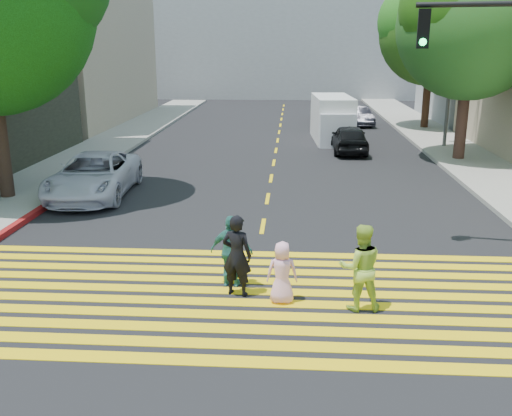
# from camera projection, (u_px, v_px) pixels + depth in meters

# --- Properties ---
(ground) EXTENTS (120.00, 120.00, 0.00)m
(ground) POSITION_uv_depth(u_px,v_px,m) (245.00, 327.00, 10.41)
(ground) COLOR black
(sidewalk_left) EXTENTS (3.00, 40.00, 0.15)m
(sidewalk_left) POSITION_uv_depth(u_px,v_px,m) (127.00, 135.00, 32.02)
(sidewalk_left) COLOR gray
(sidewalk_left) RESTS_ON ground
(sidewalk_right) EXTENTS (3.00, 60.00, 0.15)m
(sidewalk_right) POSITION_uv_depth(u_px,v_px,m) (473.00, 164.00, 24.25)
(sidewalk_right) COLOR gray
(sidewalk_right) RESTS_ON ground
(curb_red) EXTENTS (0.20, 8.00, 0.16)m
(curb_red) POSITION_uv_depth(u_px,v_px,m) (26.00, 219.00, 16.58)
(curb_red) COLOR maroon
(curb_red) RESTS_ON ground
(crosswalk) EXTENTS (13.40, 5.30, 0.01)m
(crosswalk) POSITION_uv_depth(u_px,v_px,m) (251.00, 297.00, 11.64)
(crosswalk) COLOR yellow
(crosswalk) RESTS_ON ground
(lane_line) EXTENTS (0.12, 34.40, 0.01)m
(lane_line) POSITION_uv_depth(u_px,v_px,m) (278.00, 136.00, 31.99)
(lane_line) COLOR yellow
(lane_line) RESTS_ON ground
(building_left_tan) EXTENTS (12.00, 16.00, 10.00)m
(building_left_tan) POSITION_uv_depth(u_px,v_px,m) (35.00, 44.00, 36.87)
(building_left_tan) COLOR tan
(building_left_tan) RESTS_ON ground
(backdrop_block) EXTENTS (30.00, 8.00, 12.00)m
(backdrop_block) POSITION_uv_depth(u_px,v_px,m) (286.00, 33.00, 54.78)
(backdrop_block) COLOR gray
(backdrop_block) RESTS_ON ground
(tree_right_near) EXTENTS (7.83, 7.72, 8.94)m
(tree_right_near) POSITION_uv_depth(u_px,v_px,m) (473.00, 17.00, 23.48)
(tree_right_near) COLOR #30201A
(tree_right_near) RESTS_ON ground
(tree_right_far) EXTENTS (6.72, 6.14, 8.81)m
(tree_right_far) POSITION_uv_depth(u_px,v_px,m) (434.00, 27.00, 32.87)
(tree_right_far) COLOR #402817
(tree_right_far) RESTS_ON ground
(pedestrian_man) EXTENTS (0.71, 0.56, 1.71)m
(pedestrian_man) POSITION_uv_depth(u_px,v_px,m) (237.00, 255.00, 11.53)
(pedestrian_man) COLOR black
(pedestrian_man) RESTS_ON ground
(pedestrian_woman) EXTENTS (0.89, 0.72, 1.72)m
(pedestrian_woman) POSITION_uv_depth(u_px,v_px,m) (360.00, 267.00, 10.90)
(pedestrian_woman) COLOR #A3C841
(pedestrian_woman) RESTS_ON ground
(pedestrian_child) EXTENTS (0.63, 0.42, 1.27)m
(pedestrian_child) POSITION_uv_depth(u_px,v_px,m) (282.00, 273.00, 11.24)
(pedestrian_child) COLOR #F5ABC8
(pedestrian_child) RESTS_ON ground
(pedestrian_extra) EXTENTS (0.95, 0.51, 1.55)m
(pedestrian_extra) POSITION_uv_depth(u_px,v_px,m) (232.00, 251.00, 12.00)
(pedestrian_extra) COLOR #2D756D
(pedestrian_extra) RESTS_ON ground
(white_sedan) EXTENTS (2.62, 5.25, 1.43)m
(white_sedan) POSITION_uv_depth(u_px,v_px,m) (94.00, 175.00, 19.20)
(white_sedan) COLOR silver
(white_sedan) RESTS_ON ground
(dark_car_near) EXTENTS (1.63, 3.94, 1.33)m
(dark_car_near) POSITION_uv_depth(u_px,v_px,m) (349.00, 139.00, 26.96)
(dark_car_near) COLOR black
(dark_car_near) RESTS_ON ground
(silver_car) EXTENTS (2.10, 4.96, 1.43)m
(silver_car) POSITION_uv_depth(u_px,v_px,m) (328.00, 110.00, 38.18)
(silver_car) COLOR gray
(silver_car) RESTS_ON ground
(dark_car_parked) EXTENTS (1.80, 3.78, 1.20)m
(dark_car_parked) POSITION_uv_depth(u_px,v_px,m) (358.00, 116.00, 36.11)
(dark_car_parked) COLOR black
(dark_car_parked) RESTS_ON ground
(white_van) EXTENTS (2.15, 5.05, 2.33)m
(white_van) POSITION_uv_depth(u_px,v_px,m) (333.00, 120.00, 30.09)
(white_van) COLOR silver
(white_van) RESTS_ON ground
(street_lamp) EXTENTS (2.17, 0.29, 9.58)m
(street_lamp) POSITION_uv_depth(u_px,v_px,m) (450.00, 32.00, 26.66)
(street_lamp) COLOR #585858
(street_lamp) RESTS_ON ground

